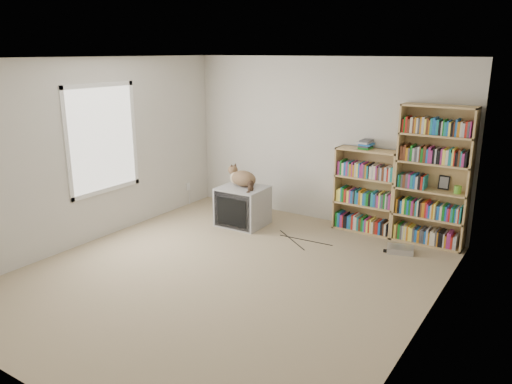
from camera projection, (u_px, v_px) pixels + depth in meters
The scene contains 17 objects.
floor at pixel (226, 275), 5.93m from camera, with size 4.50×5.00×0.01m, color tan.
wall_back at pixel (322, 141), 7.61m from camera, with size 4.50×0.02×2.50m, color beige.
wall_front at pixel (17, 243), 3.57m from camera, with size 4.50×0.02×2.50m, color beige.
wall_left at pixel (91, 152), 6.77m from camera, with size 0.02×5.00×2.50m, color beige.
wall_right at pixel (429, 206), 4.41m from camera, with size 0.02×5.00×2.50m, color beige.
ceiling at pixel (222, 58), 5.25m from camera, with size 4.50×5.00×0.02m, color white.
window at pixel (102, 139), 6.88m from camera, with size 0.02×1.22×1.52m, color white.
crt_tv at pixel (243, 206), 7.60m from camera, with size 0.70×0.64×0.59m.
cat at pixel (244, 181), 7.50m from camera, with size 0.63×0.54×0.52m.
bookcase_tall at pixel (433, 180), 6.68m from camera, with size 0.95×0.30×1.90m.
bookcase_short at pixel (366, 194), 7.26m from camera, with size 0.89×0.30×1.23m.
book_stack at pixel (365, 144), 7.09m from camera, with size 0.18×0.24×0.13m, color red.
green_mug at pixel (458, 189), 6.52m from camera, with size 0.09×0.09×0.10m, color #64B533.
framed_print at pixel (444, 182), 6.69m from camera, with size 0.14×0.01×0.19m, color black.
dvd_player at pixel (400, 249), 6.60m from camera, with size 0.34×0.24×0.08m, color #AFAFB4.
wall_outlet at pixel (188, 186), 8.59m from camera, with size 0.01×0.08×0.13m, color silver.
floor_cables at pixel (282, 231), 7.38m from camera, with size 1.20×0.70×0.01m, color black, non-canonical shape.
Camera 1 is at (3.26, -4.36, 2.58)m, focal length 35.00 mm.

